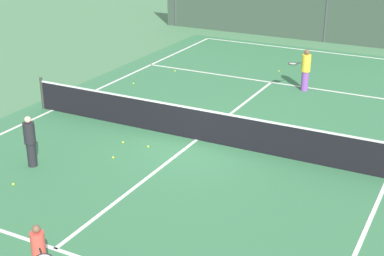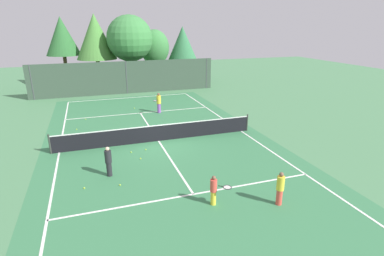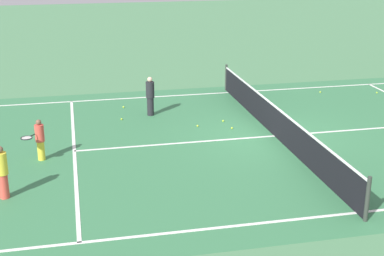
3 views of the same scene
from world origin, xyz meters
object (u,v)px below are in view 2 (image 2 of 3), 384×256
tennis_ball_5 (134,108)px  tennis_ball_8 (77,129)px  tennis_ball_3 (141,158)px  tennis_ball_4 (120,185)px  player_1 (214,190)px  tennis_ball_2 (86,119)px  tennis_ball_7 (84,188)px  player_3 (280,188)px  player_2 (108,161)px  tennis_ball_6 (131,140)px  player_0 (159,103)px  tennis_ball_1 (131,152)px  tennis_ball_9 (146,150)px

tennis_ball_5 → tennis_ball_8: 6.12m
tennis_ball_3 → tennis_ball_4: size_ratio=1.00×
player_1 → tennis_ball_3: bearing=111.1°
tennis_ball_5 → tennis_ball_3: bearing=-96.9°
tennis_ball_2 → tennis_ball_3: 8.61m
tennis_ball_4 → tennis_ball_7: same height
player_1 → tennis_ball_5: (-0.74, 15.28, -0.61)m
tennis_ball_2 → tennis_ball_7: size_ratio=1.00×
tennis_ball_7 → player_1: bearing=-31.1°
player_1 → player_3: (2.37, -0.79, 0.06)m
player_2 → tennis_ball_7: (-1.12, -0.87, -0.70)m
tennis_ball_4 → tennis_ball_5: same height
tennis_ball_6 → tennis_ball_7: (-2.67, -5.12, 0.00)m
player_2 → tennis_ball_6: size_ratio=21.56×
tennis_ball_4 → tennis_ball_7: (-1.47, 0.21, 0.00)m
player_3 → tennis_ball_5: (-3.11, 16.07, -0.67)m
tennis_ball_7 → player_0: bearing=61.8°
player_3 → tennis_ball_5: 16.38m
tennis_ball_1 → tennis_ball_5: (1.58, 9.17, 0.00)m
tennis_ball_1 → tennis_ball_7: (-2.43, -3.24, 0.00)m
tennis_ball_2 → tennis_ball_9: (3.09, -7.12, 0.00)m
tennis_ball_3 → player_1: bearing=-68.9°
tennis_ball_9 → player_3: bearing=-61.0°
tennis_ball_2 → tennis_ball_6: size_ratio=1.00×
tennis_ball_3 → tennis_ball_4: same height
tennis_ball_7 → player_3: bearing=-27.2°
tennis_ball_2 → tennis_ball_9: 7.76m
tennis_ball_4 → tennis_ball_8: size_ratio=1.00×
tennis_ball_4 → tennis_ball_5: 12.88m
tennis_ball_2 → tennis_ball_9: bearing=-66.5°
tennis_ball_4 → tennis_ball_6: size_ratio=1.00×
tennis_ball_9 → player_0: bearing=71.6°
tennis_ball_9 → tennis_ball_6: bearing=108.0°
tennis_ball_2 → tennis_ball_8: bearing=-104.7°
player_0 → tennis_ball_9: player_0 is taller
player_3 → tennis_ball_2: (-6.96, 14.10, -0.67)m
player_3 → tennis_ball_7: bearing=152.8°
tennis_ball_3 → tennis_ball_7: same height
tennis_ball_6 → tennis_ball_4: bearing=-102.7°
player_3 → tennis_ball_7: (-7.12, 3.65, -0.67)m
tennis_ball_4 → tennis_ball_9: same height
player_0 → tennis_ball_5: player_0 is taller
tennis_ball_3 → tennis_ball_5: 10.24m
player_0 → tennis_ball_1: 8.00m
tennis_ball_6 → tennis_ball_9: 1.89m
player_2 → tennis_ball_8: size_ratio=21.56×
tennis_ball_3 → player_3: bearing=-53.6°
player_2 → player_3: size_ratio=1.04×
player_3 → tennis_ball_9: (-3.87, 6.98, -0.67)m
tennis_ball_5 → player_1: bearing=-87.2°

